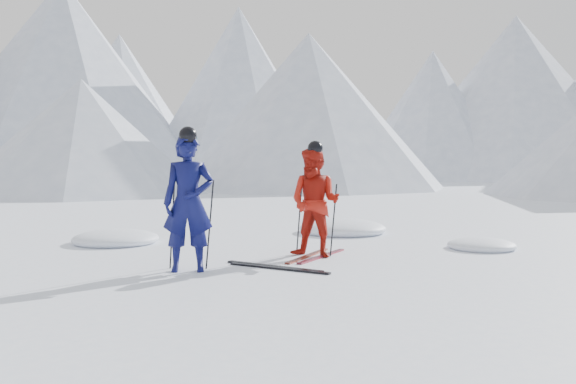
# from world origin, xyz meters

# --- Properties ---
(ground) EXTENTS (160.00, 160.00, 0.00)m
(ground) POSITION_xyz_m (0.00, 0.00, 0.00)
(ground) COLOR white
(ground) RESTS_ON ground
(mountain_range) EXTENTS (106.15, 62.94, 15.53)m
(mountain_range) POSITION_xyz_m (5.71, 35.31, 6.72)
(mountain_range) COLOR #B2BCD1
(mountain_range) RESTS_ON ground
(skier_blue) EXTENTS (0.83, 0.65, 2.01)m
(skier_blue) POSITION_xyz_m (-2.67, -0.92, 1.00)
(skier_blue) COLOR #0B0E43
(skier_blue) RESTS_ON ground
(skier_red) EXTENTS (1.06, 0.94, 1.84)m
(skier_red) POSITION_xyz_m (-0.98, 0.67, 0.92)
(skier_red) COLOR #A9180D
(skier_red) RESTS_ON ground
(pole_blue_left) EXTENTS (0.13, 0.09, 1.34)m
(pole_blue_left) POSITION_xyz_m (-2.97, -0.77, 0.67)
(pole_blue_left) COLOR black
(pole_blue_left) RESTS_ON ground
(pole_blue_right) EXTENTS (0.13, 0.08, 1.34)m
(pole_blue_right) POSITION_xyz_m (-2.42, -0.67, 0.67)
(pole_blue_right) COLOR black
(pole_blue_right) RESTS_ON ground
(pole_red_left) EXTENTS (0.12, 0.10, 1.23)m
(pole_red_left) POSITION_xyz_m (-1.28, 0.92, 0.61)
(pole_red_left) COLOR black
(pole_red_left) RESTS_ON ground
(pole_red_right) EXTENTS (0.12, 0.09, 1.23)m
(pole_red_right) POSITION_xyz_m (-0.68, 0.82, 0.61)
(pole_red_right) COLOR black
(pole_red_right) RESTS_ON ground
(ski_worn_left) EXTENTS (0.54, 1.66, 0.03)m
(ski_worn_left) POSITION_xyz_m (-1.10, 0.67, 0.01)
(ski_worn_left) COLOR black
(ski_worn_left) RESTS_ON ground
(ski_worn_right) EXTENTS (0.66, 1.63, 0.03)m
(ski_worn_right) POSITION_xyz_m (-0.86, 0.67, 0.01)
(ski_worn_right) COLOR black
(ski_worn_right) RESTS_ON ground
(ski_loose_a) EXTENTS (1.59, 0.77, 0.03)m
(ski_loose_a) POSITION_xyz_m (-1.49, -0.43, 0.01)
(ski_loose_a) COLOR black
(ski_loose_a) RESTS_ON ground
(ski_loose_b) EXTENTS (1.61, 0.71, 0.03)m
(ski_loose_b) POSITION_xyz_m (-1.39, -0.58, 0.01)
(ski_loose_b) COLOR black
(ski_loose_b) RESTS_ON ground
(snow_lumps) EXTENTS (8.43, 4.16, 0.43)m
(snow_lumps) POSITION_xyz_m (-1.80, 3.06, 0.00)
(snow_lumps) COLOR white
(snow_lumps) RESTS_ON ground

